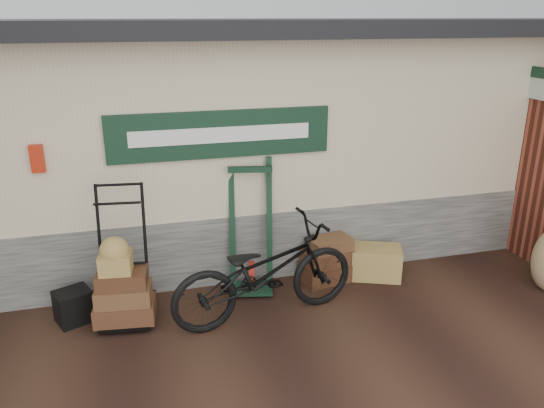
{
  "coord_description": "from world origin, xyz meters",
  "views": [
    {
      "loc": [
        -1.31,
        -5.01,
        3.24
      ],
      "look_at": [
        0.29,
        0.9,
        1.06
      ],
      "focal_mm": 35.0,
      "sensor_mm": 36.0,
      "label": 1
    }
  ],
  "objects_px": {
    "green_barrow": "(251,226)",
    "porter_trolley": "(122,254)",
    "wicker_hamper": "(376,262)",
    "black_trunk": "(74,306)",
    "suitcase_stack": "(327,259)",
    "bicycle": "(265,267)"
  },
  "relations": [
    {
      "from": "green_barrow",
      "to": "porter_trolley",
      "type": "bearing_deg",
      "value": -155.15
    },
    {
      "from": "wicker_hamper",
      "to": "black_trunk",
      "type": "bearing_deg",
      "value": -178.26
    },
    {
      "from": "suitcase_stack",
      "to": "bicycle",
      "type": "bearing_deg",
      "value": -146.3
    },
    {
      "from": "porter_trolley",
      "to": "suitcase_stack",
      "type": "height_order",
      "value": "porter_trolley"
    },
    {
      "from": "porter_trolley",
      "to": "green_barrow",
      "type": "xyz_separation_m",
      "value": [
        1.52,
        0.33,
        0.04
      ]
    },
    {
      "from": "green_barrow",
      "to": "suitcase_stack",
      "type": "xyz_separation_m",
      "value": [
        0.98,
        -0.09,
        -0.53
      ]
    },
    {
      "from": "black_trunk",
      "to": "bicycle",
      "type": "bearing_deg",
      "value": -12.75
    },
    {
      "from": "porter_trolley",
      "to": "wicker_hamper",
      "type": "bearing_deg",
      "value": 10.37
    },
    {
      "from": "porter_trolley",
      "to": "bicycle",
      "type": "height_order",
      "value": "porter_trolley"
    },
    {
      "from": "porter_trolley",
      "to": "wicker_hamper",
      "type": "distance_m",
      "value": 3.21
    },
    {
      "from": "green_barrow",
      "to": "bicycle",
      "type": "xyz_separation_m",
      "value": [
        -0.02,
        -0.75,
        -0.19
      ]
    },
    {
      "from": "suitcase_stack",
      "to": "wicker_hamper",
      "type": "relative_size",
      "value": 1.05
    },
    {
      "from": "porter_trolley",
      "to": "bicycle",
      "type": "xyz_separation_m",
      "value": [
        1.51,
        -0.42,
        -0.15
      ]
    },
    {
      "from": "green_barrow",
      "to": "black_trunk",
      "type": "xyz_separation_m",
      "value": [
        -2.1,
        -0.28,
        -0.63
      ]
    },
    {
      "from": "wicker_hamper",
      "to": "bicycle",
      "type": "height_order",
      "value": "bicycle"
    },
    {
      "from": "porter_trolley",
      "to": "bicycle",
      "type": "bearing_deg",
      "value": -8.18
    },
    {
      "from": "green_barrow",
      "to": "bicycle",
      "type": "height_order",
      "value": "green_barrow"
    },
    {
      "from": "green_barrow",
      "to": "suitcase_stack",
      "type": "height_order",
      "value": "green_barrow"
    },
    {
      "from": "porter_trolley",
      "to": "wicker_hamper",
      "type": "relative_size",
      "value": 2.47
    },
    {
      "from": "green_barrow",
      "to": "suitcase_stack",
      "type": "relative_size",
      "value": 2.47
    },
    {
      "from": "porter_trolley",
      "to": "black_trunk",
      "type": "height_order",
      "value": "porter_trolley"
    },
    {
      "from": "porter_trolley",
      "to": "black_trunk",
      "type": "xyz_separation_m",
      "value": [
        -0.58,
        0.05,
        -0.6
      ]
    }
  ]
}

